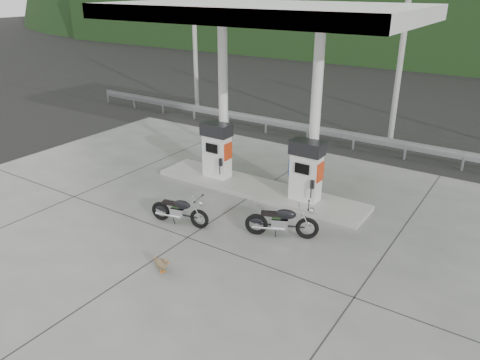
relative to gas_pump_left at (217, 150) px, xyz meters
The scene contains 16 objects.
ground 3.16m from the gas_pump_left, 57.38° to the right, with size 160.00×160.00×0.00m, color black.
forecourt_apron 3.15m from the gas_pump_left, 57.38° to the right, with size 18.00×14.00×0.02m, color slate.
pump_island 1.87m from the gas_pump_left, ahead, with size 7.00×1.40×0.15m, color #9E9B93.
gas_pump_left is the anchor object (origin of this frame).
gas_pump_right 3.20m from the gas_pump_left, ahead, with size 0.95×0.55×1.80m, color white, non-canonical shape.
canopy_column_left 1.65m from the gas_pump_left, 90.00° to the left, with size 0.30×0.30×5.00m, color white.
canopy_column_right 3.60m from the gas_pump_left, ahead, with size 0.30×0.30×5.00m, color white.
canopy_roof 4.59m from the gas_pump_left, ahead, with size 8.50×5.00×0.40m, color white.
guardrail 5.74m from the gas_pump_left, 73.78° to the left, with size 26.00×0.16×1.42m, color #96999D, non-canonical shape.
road 9.20m from the gas_pump_left, 79.92° to the left, with size 60.00×7.00×0.01m, color black.
utility_pole_a 9.93m from the gas_pump_left, 132.44° to the left, with size 0.22×0.22×8.00m, color #989993.
utility_pole_b 8.40m from the gas_pump_left, 62.78° to the left, with size 0.22×0.22×8.00m, color #989993.
tree_band 27.61m from the gas_pump_left, 86.67° to the left, with size 80.00×6.00×6.00m, color black.
motorcycle_left 3.23m from the gas_pump_left, 72.60° to the right, with size 1.63×0.51×0.77m, color black, non-canonical shape.
motorcycle_right 4.19m from the gas_pump_left, 30.31° to the right, with size 1.78×0.56×0.84m, color black, non-canonical shape.
duck 5.48m from the gas_pump_left, 67.51° to the right, with size 0.52×0.15×0.37m, color brown, non-canonical shape.
Camera 1 is at (6.95, -9.01, 6.11)m, focal length 35.00 mm.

